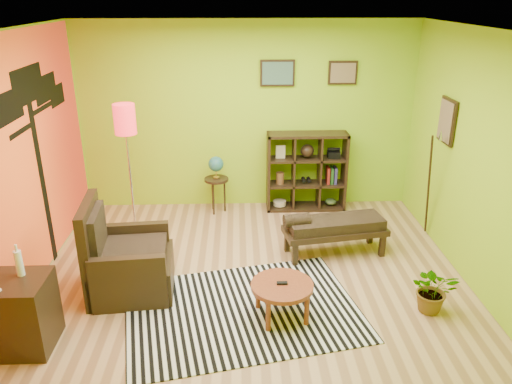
{
  "coord_description": "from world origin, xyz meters",
  "views": [
    {
      "loc": [
        -0.13,
        -5.08,
        3.14
      ],
      "look_at": [
        0.06,
        0.12,
        1.05
      ],
      "focal_mm": 35.0,
      "sensor_mm": 36.0,
      "label": 1
    }
  ],
  "objects_px": {
    "armchair": "(125,264)",
    "bench": "(332,227)",
    "side_cabinet": "(18,313)",
    "floor_lamp": "(126,132)",
    "cube_shelf": "(307,172)",
    "globe_table": "(216,170)",
    "potted_plant": "(433,294)",
    "coffee_table": "(282,288)"
  },
  "relations": [
    {
      "from": "armchair",
      "to": "bench",
      "type": "relative_size",
      "value": 0.8
    },
    {
      "from": "side_cabinet",
      "to": "bench",
      "type": "relative_size",
      "value": 0.76
    },
    {
      "from": "armchair",
      "to": "floor_lamp",
      "type": "xyz_separation_m",
      "value": [
        -0.13,
        1.23,
        1.18
      ]
    },
    {
      "from": "floor_lamp",
      "to": "cube_shelf",
      "type": "bearing_deg",
      "value": 22.0
    },
    {
      "from": "cube_shelf",
      "to": "globe_table",
      "type": "bearing_deg",
      "value": -176.45
    },
    {
      "from": "armchair",
      "to": "potted_plant",
      "type": "xyz_separation_m",
      "value": [
        3.29,
        -0.52,
        -0.13
      ]
    },
    {
      "from": "side_cabinet",
      "to": "globe_table",
      "type": "relative_size",
      "value": 1.16
    },
    {
      "from": "bench",
      "to": "potted_plant",
      "type": "distance_m",
      "value": 1.53
    },
    {
      "from": "cube_shelf",
      "to": "bench",
      "type": "relative_size",
      "value": 0.88
    },
    {
      "from": "side_cabinet",
      "to": "floor_lamp",
      "type": "height_order",
      "value": "floor_lamp"
    },
    {
      "from": "globe_table",
      "to": "potted_plant",
      "type": "bearing_deg",
      "value": -48.48
    },
    {
      "from": "side_cabinet",
      "to": "globe_table",
      "type": "height_order",
      "value": "side_cabinet"
    },
    {
      "from": "bench",
      "to": "globe_table",
      "type": "bearing_deg",
      "value": 137.44
    },
    {
      "from": "globe_table",
      "to": "bench",
      "type": "bearing_deg",
      "value": -42.56
    },
    {
      "from": "side_cabinet",
      "to": "floor_lamp",
      "type": "distance_m",
      "value": 2.53
    },
    {
      "from": "coffee_table",
      "to": "globe_table",
      "type": "bearing_deg",
      "value": 105.72
    },
    {
      "from": "armchair",
      "to": "side_cabinet",
      "type": "bearing_deg",
      "value": -130.65
    },
    {
      "from": "armchair",
      "to": "side_cabinet",
      "type": "height_order",
      "value": "armchair"
    },
    {
      "from": "bench",
      "to": "potted_plant",
      "type": "bearing_deg",
      "value": -56.47
    },
    {
      "from": "coffee_table",
      "to": "armchair",
      "type": "height_order",
      "value": "armchair"
    },
    {
      "from": "potted_plant",
      "to": "armchair",
      "type": "bearing_deg",
      "value": 170.99
    },
    {
      "from": "side_cabinet",
      "to": "potted_plant",
      "type": "xyz_separation_m",
      "value": [
        4.09,
        0.41,
        -0.16
      ]
    },
    {
      "from": "side_cabinet",
      "to": "cube_shelf",
      "type": "relative_size",
      "value": 0.86
    },
    {
      "from": "globe_table",
      "to": "bench",
      "type": "xyz_separation_m",
      "value": [
        1.51,
        -1.39,
        -0.28
      ]
    },
    {
      "from": "coffee_table",
      "to": "armchair",
      "type": "bearing_deg",
      "value": 161.56
    },
    {
      "from": "armchair",
      "to": "cube_shelf",
      "type": "relative_size",
      "value": 0.9
    },
    {
      "from": "floor_lamp",
      "to": "side_cabinet",
      "type": "bearing_deg",
      "value": -107.18
    },
    {
      "from": "side_cabinet",
      "to": "potted_plant",
      "type": "distance_m",
      "value": 4.11
    },
    {
      "from": "floor_lamp",
      "to": "potted_plant",
      "type": "height_order",
      "value": "floor_lamp"
    },
    {
      "from": "cube_shelf",
      "to": "side_cabinet",
      "type": "bearing_deg",
      "value": -134.7
    },
    {
      "from": "bench",
      "to": "potted_plant",
      "type": "relative_size",
      "value": 2.63
    },
    {
      "from": "side_cabinet",
      "to": "cube_shelf",
      "type": "xyz_separation_m",
      "value": [
        3.11,
        3.15,
        0.24
      ]
    },
    {
      "from": "side_cabinet",
      "to": "potted_plant",
      "type": "height_order",
      "value": "side_cabinet"
    },
    {
      "from": "armchair",
      "to": "bench",
      "type": "height_order",
      "value": "armchair"
    },
    {
      "from": "coffee_table",
      "to": "side_cabinet",
      "type": "distance_m",
      "value": 2.52
    },
    {
      "from": "side_cabinet",
      "to": "cube_shelf",
      "type": "height_order",
      "value": "cube_shelf"
    },
    {
      "from": "coffee_table",
      "to": "globe_table",
      "type": "distance_m",
      "value": 2.82
    },
    {
      "from": "floor_lamp",
      "to": "globe_table",
      "type": "height_order",
      "value": "floor_lamp"
    },
    {
      "from": "globe_table",
      "to": "coffee_table",
      "type": "bearing_deg",
      "value": -74.28
    },
    {
      "from": "armchair",
      "to": "side_cabinet",
      "type": "distance_m",
      "value": 1.22
    },
    {
      "from": "armchair",
      "to": "globe_table",
      "type": "relative_size",
      "value": 1.23
    },
    {
      "from": "bench",
      "to": "side_cabinet",
      "type": "bearing_deg",
      "value": -152.73
    }
  ]
}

